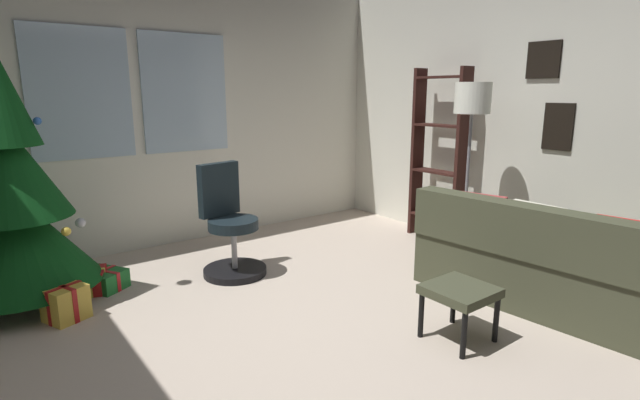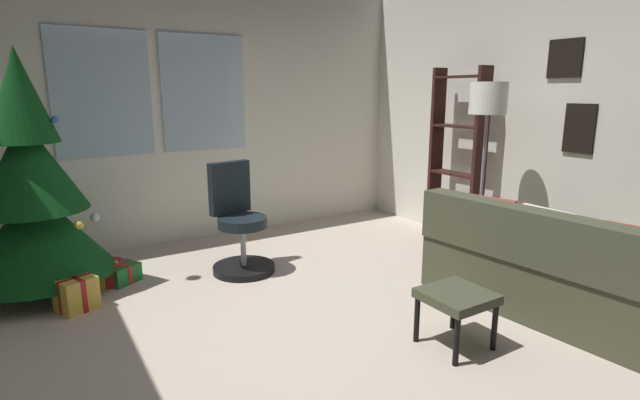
# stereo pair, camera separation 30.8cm
# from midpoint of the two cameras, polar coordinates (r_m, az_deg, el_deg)

# --- Properties ---
(ground_plane) EXTENTS (5.02, 5.27, 0.10)m
(ground_plane) POSITION_cam_midpoint_polar(r_m,az_deg,el_deg) (3.38, -1.17, -16.56)
(ground_plane) COLOR beige
(wall_back_with_windows) EXTENTS (5.02, 0.12, 2.88)m
(wall_back_with_windows) POSITION_cam_midpoint_polar(r_m,az_deg,el_deg) (5.36, -18.88, 10.38)
(wall_back_with_windows) COLOR silver
(wall_back_with_windows) RESTS_ON ground_plane
(wall_right_with_frames) EXTENTS (0.12, 5.27, 2.88)m
(wall_right_with_frames) POSITION_cam_midpoint_polar(r_m,az_deg,el_deg) (4.91, 24.04, 9.75)
(wall_right_with_frames) COLOR silver
(wall_right_with_frames) RESTS_ON ground_plane
(couch) EXTENTS (1.65, 1.83, 0.82)m
(couch) POSITION_cam_midpoint_polar(r_m,az_deg,el_deg) (4.17, 24.49, -6.73)
(couch) COLOR #3F422E
(couch) RESTS_ON ground_plane
(footstool) EXTENTS (0.40, 0.40, 0.37)m
(footstool) POSITION_cam_midpoint_polar(r_m,az_deg,el_deg) (3.27, 13.62, -10.91)
(footstool) COLOR #3F422E
(footstool) RESTS_ON ground_plane
(holiday_tree) EXTENTS (1.13, 1.13, 2.39)m
(holiday_tree) POSITION_cam_midpoint_polar(r_m,az_deg,el_deg) (4.30, -34.32, -0.28)
(holiday_tree) COLOR #4C331E
(holiday_tree) RESTS_ON ground_plane
(gift_box_red) EXTENTS (0.28, 0.32, 0.20)m
(gift_box_red) POSITION_cam_midpoint_polar(r_m,az_deg,el_deg) (4.46, -27.21, -8.53)
(gift_box_red) COLOR red
(gift_box_red) RESTS_ON ground_plane
(gift_box_green) EXTENTS (0.40, 0.42, 0.16)m
(gift_box_green) POSITION_cam_midpoint_polar(r_m,az_deg,el_deg) (4.49, -26.15, -8.51)
(gift_box_green) COLOR #1E722D
(gift_box_green) RESTS_ON ground_plane
(gift_box_gold) EXTENTS (0.32, 0.31, 0.26)m
(gift_box_gold) POSITION_cam_midpoint_polar(r_m,az_deg,el_deg) (4.03, -29.92, -10.58)
(gift_box_gold) COLOR gold
(gift_box_gold) RESTS_ON ground_plane
(office_chair) EXTENTS (0.56, 0.56, 0.99)m
(office_chair) POSITION_cam_midpoint_polar(r_m,az_deg,el_deg) (4.39, -12.62, -3.69)
(office_chair) COLOR black
(office_chair) RESTS_ON ground_plane
(bookshelf) EXTENTS (0.18, 0.64, 1.85)m
(bookshelf) POSITION_cam_midpoint_polar(r_m,az_deg,el_deg) (5.35, 12.22, 3.99)
(bookshelf) COLOR #331914
(bookshelf) RESTS_ON ground_plane
(floor_lamp) EXTENTS (0.33, 0.33, 1.69)m
(floor_lamp) POSITION_cam_midpoint_polar(r_m,az_deg,el_deg) (4.64, 15.71, 9.85)
(floor_lamp) COLOR slate
(floor_lamp) RESTS_ON ground_plane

